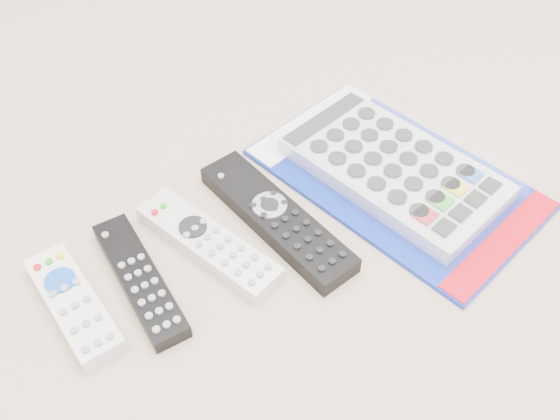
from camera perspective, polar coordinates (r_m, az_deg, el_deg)
remote_small_grey at (r=0.75m, az=-18.35°, el=-8.18°), size 0.06×0.17×0.03m
remote_slim_black at (r=0.76m, az=-12.69°, el=-6.18°), size 0.07×0.20×0.02m
remote_silver_dvd at (r=0.78m, az=-6.55°, el=-3.02°), size 0.09×0.21×0.02m
remote_large_black at (r=0.80m, az=-0.30°, el=-0.74°), size 0.06×0.25×0.03m
jumbo_remote_packaged at (r=0.86m, az=10.43°, el=3.94°), size 0.27×0.40×0.05m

